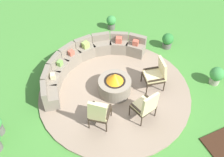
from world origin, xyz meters
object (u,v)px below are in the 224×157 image
object	(u,v)px
fire_pit	(115,85)
curved_stone_bench	(86,60)
potted_plant_2	(217,75)
lounge_chair_front_left	(99,112)
lounge_chair_back_left	(157,74)
potted_plant_0	(111,22)
potted_plant_1	(168,40)
lounge_chair_front_right	(146,105)

from	to	relation	value
fire_pit	curved_stone_bench	world-z (taller)	fire_pit
potted_plant_2	lounge_chair_front_left	bearing A→B (deg)	179.77
fire_pit	lounge_chair_back_left	xyz separation A→B (m)	(1.27, -0.31, 0.24)
fire_pit	lounge_chair_front_left	world-z (taller)	lounge_chair_front_left
curved_stone_bench	potted_plant_0	distance (m)	2.44
fire_pit	curved_stone_bench	size ratio (longest dim) A/B	0.25
potted_plant_2	curved_stone_bench	bearing A→B (deg)	145.67
fire_pit	lounge_chair_front_left	distance (m)	1.35
fire_pit	curved_stone_bench	distance (m)	1.50
curved_stone_bench	potted_plant_2	size ratio (longest dim) A/B	6.31
fire_pit	lounge_chair_back_left	distance (m)	1.33
potted_plant_1	potted_plant_2	xyz separation A→B (m)	(0.41, -2.19, 0.02)
curved_stone_bench	potted_plant_2	bearing A→B (deg)	-34.33
lounge_chair_front_left	potted_plant_2	distance (m)	4.06
curved_stone_bench	potted_plant_2	world-z (taller)	curved_stone_bench
potted_plant_0	potted_plant_2	distance (m)	4.51
lounge_chair_back_left	potted_plant_2	bearing A→B (deg)	-97.27
lounge_chair_back_left	potted_plant_1	world-z (taller)	lounge_chair_back_left
fire_pit	lounge_chair_front_right	distance (m)	1.32
lounge_chair_front_right	potted_plant_0	world-z (taller)	lounge_chair_front_right
fire_pit	potted_plant_0	xyz separation A→B (m)	(1.33, 3.17, -0.04)
fire_pit	potted_plant_1	world-z (taller)	fire_pit
potted_plant_1	potted_plant_0	bearing A→B (deg)	125.63
curved_stone_bench	lounge_chair_back_left	xyz separation A→B (m)	(1.67, -1.76, 0.25)
curved_stone_bench	lounge_chair_front_right	xyz separation A→B (m)	(0.75, -2.70, 0.25)
lounge_chair_front_left	lounge_chair_front_right	distance (m)	1.30
lounge_chair_front_right	lounge_chair_back_left	size ratio (longest dim) A/B	1.00
lounge_chair_back_left	lounge_chair_front_left	bearing A→B (deg)	118.31
lounge_chair_front_left	potted_plant_1	distance (m)	4.25
fire_pit	potted_plant_0	distance (m)	3.43
fire_pit	potted_plant_1	distance (m)	2.98
curved_stone_bench	potted_plant_1	size ratio (longest dim) A/B	6.73
lounge_chair_back_left	potted_plant_1	size ratio (longest dim) A/B	1.77
potted_plant_1	potted_plant_2	distance (m)	2.23
curved_stone_bench	lounge_chair_front_left	world-z (taller)	lounge_chair_front_left
lounge_chair_front_left	lounge_chair_front_right	size ratio (longest dim) A/B	1.12
lounge_chair_front_left	potted_plant_2	size ratio (longest dim) A/B	1.85
curved_stone_bench	potted_plant_1	bearing A→B (deg)	-4.00
potted_plant_1	potted_plant_2	bearing A→B (deg)	-79.33
fire_pit	potted_plant_1	size ratio (longest dim) A/B	1.71
curved_stone_bench	lounge_chair_front_right	bearing A→B (deg)	-74.45
fire_pit	lounge_chair_front_left	size ratio (longest dim) A/B	0.87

